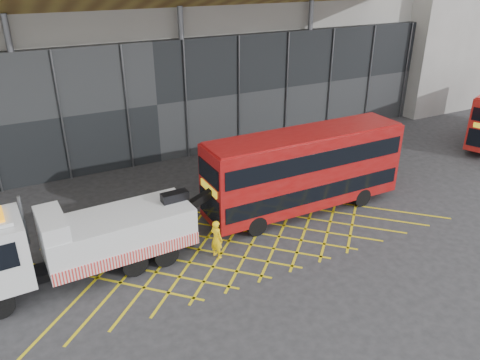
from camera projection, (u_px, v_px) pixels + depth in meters
ground_plane at (199, 249)px, 22.35m from camera, size 120.00×120.00×0.00m
road_markings at (243, 237)px, 23.35m from camera, size 21.56×7.16×0.01m
construction_building at (120, 15)px, 34.13m from camera, size 55.00×23.97×18.00m
recovery_truck at (76, 241)px, 19.69m from camera, size 11.27×3.07×3.92m
bus_towed at (304, 168)px, 24.87m from camera, size 11.16×2.64×4.53m
worker at (217, 239)px, 21.43m from camera, size 0.66×0.80×1.90m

